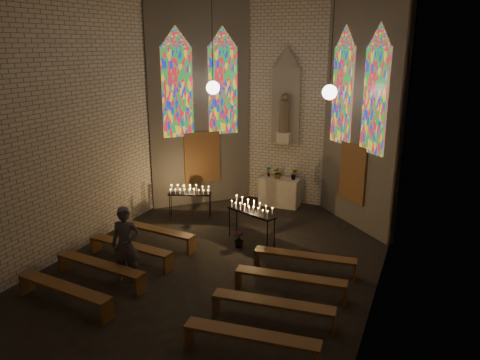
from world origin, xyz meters
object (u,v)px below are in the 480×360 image
votive_stand_right (251,210)px  visitor (126,244)px  aisle_flower_pot (239,239)px  votive_stand_left (190,192)px  altar (279,192)px

votive_stand_right → visitor: 3.81m
aisle_flower_pot → votive_stand_right: 0.91m
votive_stand_left → visitor: visitor is taller
votive_stand_left → aisle_flower_pot: bearing=-52.7°
votive_stand_left → visitor: (0.69, -4.39, 0.05)m
aisle_flower_pot → votive_stand_right: size_ratio=0.29×
votive_stand_right → visitor: bearing=-98.9°
altar → votive_stand_right: (0.28, -3.40, 0.51)m
votive_stand_left → altar: bearing=24.4°
aisle_flower_pot → visitor: bearing=-121.6°
visitor → votive_stand_left: bearing=75.1°
altar → votive_stand_right: 3.45m
altar → visitor: bearing=-104.0°
aisle_flower_pot → votive_stand_right: (0.20, 0.45, 0.77)m
votive_stand_right → aisle_flower_pot: bearing=-91.8°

